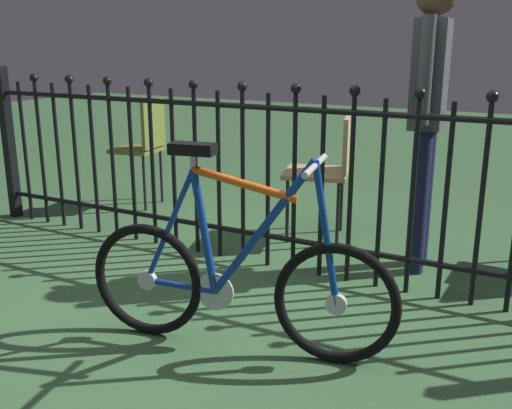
% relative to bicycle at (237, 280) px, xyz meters
% --- Properties ---
extents(ground_plane, '(20.00, 20.00, 0.00)m').
position_rel_bicycle_xyz_m(ground_plane, '(-0.30, 0.24, -0.33)').
color(ground_plane, '#39613A').
extents(iron_fence, '(4.72, 0.07, 1.18)m').
position_rel_bicycle_xyz_m(iron_fence, '(-0.38, 0.99, 0.27)').
color(iron_fence, black).
rests_on(iron_fence, ground).
extents(bicycle, '(1.43, 0.43, 0.94)m').
position_rel_bicycle_xyz_m(bicycle, '(0.00, 0.00, 0.00)').
color(bicycle, black).
rests_on(bicycle, ground).
extents(chair_tan, '(0.54, 0.54, 0.87)m').
position_rel_bicycle_xyz_m(chair_tan, '(-0.23, 1.67, 0.20)').
color(chair_tan, black).
rests_on(chair_tan, ground).
extents(chair_olive, '(0.42, 0.41, 0.90)m').
position_rel_bicycle_xyz_m(chair_olive, '(-1.90, 1.74, 0.22)').
color(chair_olive, black).
rests_on(chair_olive, ground).
extents(person_visitor, '(0.24, 0.47, 1.73)m').
position_rel_bicycle_xyz_m(person_visitor, '(0.48, 1.39, 0.72)').
color(person_visitor, '#191E3F').
rests_on(person_visitor, ground).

